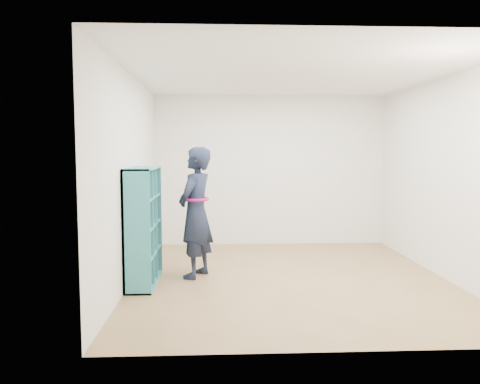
{
  "coord_description": "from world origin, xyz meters",
  "views": [
    {
      "loc": [
        -0.91,
        -5.9,
        1.64
      ],
      "look_at": [
        -0.62,
        0.3,
        1.1
      ],
      "focal_mm": 35.0,
      "sensor_mm": 36.0,
      "label": 1
    }
  ],
  "objects": [
    {
      "name": "floor",
      "position": [
        0.0,
        0.0,
        0.0
      ],
      "size": [
        4.5,
        4.5,
        0.0
      ],
      "primitive_type": "plane",
      "color": "olive",
      "rests_on": "ground"
    },
    {
      "name": "ceiling",
      "position": [
        0.0,
        0.0,
        2.6
      ],
      "size": [
        4.5,
        4.5,
        0.0
      ],
      "primitive_type": "plane",
      "color": "white",
      "rests_on": "wall_back"
    },
    {
      "name": "wall_left",
      "position": [
        -2.0,
        0.0,
        1.3
      ],
      "size": [
        0.02,
        4.5,
        2.6
      ],
      "primitive_type": "cube",
      "color": "white",
      "rests_on": "floor"
    },
    {
      "name": "wall_right",
      "position": [
        2.0,
        0.0,
        1.3
      ],
      "size": [
        0.02,
        4.5,
        2.6
      ],
      "primitive_type": "cube",
      "color": "white",
      "rests_on": "floor"
    },
    {
      "name": "wall_back",
      "position": [
        0.0,
        2.25,
        1.3
      ],
      "size": [
        4.0,
        0.02,
        2.6
      ],
      "primitive_type": "cube",
      "color": "white",
      "rests_on": "floor"
    },
    {
      "name": "wall_front",
      "position": [
        0.0,
        -2.25,
        1.3
      ],
      "size": [
        4.0,
        0.02,
        2.6
      ],
      "primitive_type": "cube",
      "color": "white",
      "rests_on": "floor"
    },
    {
      "name": "bookshelf",
      "position": [
        -1.86,
        -0.12,
        0.71
      ],
      "size": [
        0.32,
        1.08,
        1.44
      ],
      "color": "teal",
      "rests_on": "floor"
    },
    {
      "name": "person",
      "position": [
        -1.2,
        0.12,
        0.85
      ],
      "size": [
        0.62,
        0.73,
        1.7
      ],
      "rotation": [
        0.0,
        0.0,
        -1.99
      ],
      "color": "black",
      "rests_on": "floor"
    },
    {
      "name": "smartphone",
      "position": [
        -1.3,
        0.27,
        0.96
      ],
      "size": [
        0.04,
        0.11,
        0.14
      ],
      "rotation": [
        0.45,
        0.0,
        -0.23
      ],
      "color": "silver",
      "rests_on": "person"
    }
  ]
}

